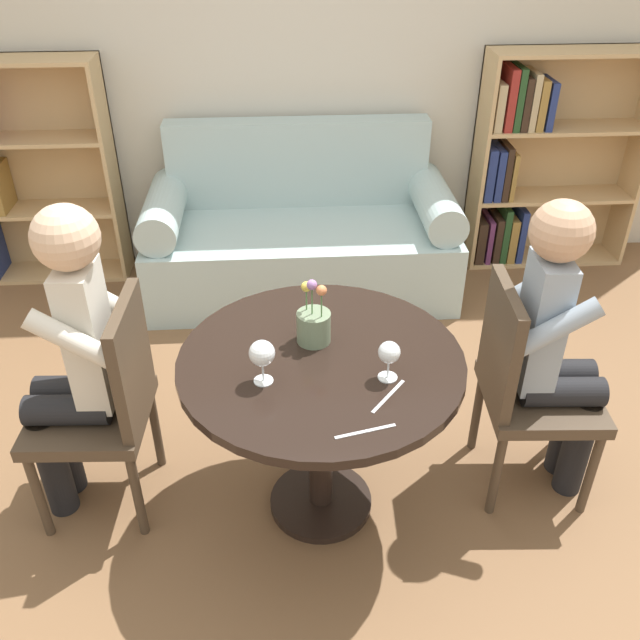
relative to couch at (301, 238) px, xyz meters
name	(u,v)px	position (x,y,z in m)	size (l,w,h in m)	color
ground_plane	(321,503)	(0.00, -1.73, -0.31)	(16.00, 16.00, 0.00)	brown
back_wall	(295,34)	(0.00, 0.42, 1.04)	(5.20, 0.05, 2.70)	beige
round_table	(321,389)	(0.00, -1.73, 0.27)	(0.98, 0.98, 0.72)	black
couch	(301,238)	(0.00, 0.00, 0.00)	(1.74, 0.80, 0.92)	#A8C1C1
bookshelf_left	(5,172)	(-1.69, 0.27, 0.34)	(0.98, 0.28, 1.29)	tan
bookshelf_right	(534,163)	(1.43, 0.27, 0.32)	(0.98, 0.28, 1.29)	tan
chair_left	(106,401)	(-0.77, -1.64, 0.18)	(0.44, 0.44, 0.90)	#473828
chair_right	(525,383)	(0.77, -1.64, 0.18)	(0.44, 0.44, 0.90)	#473828
person_left	(72,359)	(-0.86, -1.63, 0.37)	(0.43, 0.35, 1.26)	black
person_right	(557,347)	(0.86, -1.64, 0.35)	(0.43, 0.36, 1.23)	black
wine_glass_left	(262,354)	(-0.19, -1.84, 0.52)	(0.08, 0.08, 0.15)	white
wine_glass_right	(389,354)	(0.21, -1.85, 0.51)	(0.07, 0.07, 0.14)	white
flower_vase	(314,324)	(-0.02, -1.63, 0.48)	(0.12, 0.12, 0.25)	gray
knife_left_setting	(388,396)	(0.20, -1.95, 0.41)	(0.13, 0.15, 0.00)	silver
fork_left_setting	(365,431)	(0.11, -2.10, 0.41)	(0.19, 0.05, 0.00)	silver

